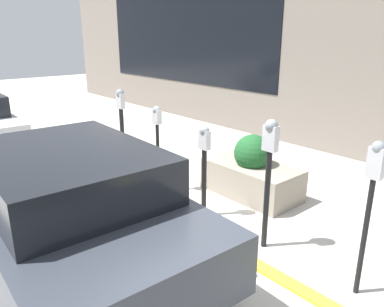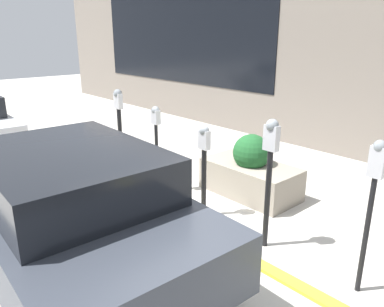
% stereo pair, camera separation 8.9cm
% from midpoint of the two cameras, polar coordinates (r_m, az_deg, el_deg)
% --- Properties ---
extents(ground_plane, '(40.00, 40.00, 0.00)m').
position_cam_midpoint_polar(ground_plane, '(5.35, -1.35, -10.25)').
color(ground_plane, beige).
extents(curb_strip, '(24.50, 0.16, 0.04)m').
position_cam_midpoint_polar(curb_strip, '(5.30, -2.02, -10.33)').
color(curb_strip, gold).
rests_on(curb_strip, ground_plane).
extents(building_facade, '(24.50, 0.17, 4.43)m').
position_cam_midpoint_polar(building_facade, '(8.35, 23.42, 14.37)').
color(building_facade, slate).
rests_on(building_facade, ground_plane).
extents(parking_meter_nearest, '(0.14, 0.12, 1.60)m').
position_cam_midpoint_polar(parking_meter_nearest, '(3.89, 25.31, -4.84)').
color(parking_meter_nearest, black).
rests_on(parking_meter_nearest, ground_plane).
extents(parking_meter_second, '(0.17, 0.15, 1.61)m').
position_cam_midpoint_polar(parking_meter_second, '(4.42, 11.22, -1.23)').
color(parking_meter_second, black).
rests_on(parking_meter_second, ground_plane).
extents(parking_meter_middle, '(0.16, 0.14, 1.33)m').
position_cam_midpoint_polar(parking_meter_middle, '(5.18, 1.36, -0.56)').
color(parking_meter_middle, black).
rests_on(parking_meter_middle, ground_plane).
extents(parking_meter_fourth, '(0.15, 0.13, 1.44)m').
position_cam_midpoint_polar(parking_meter_fourth, '(6.01, -5.91, 3.20)').
color(parking_meter_fourth, black).
rests_on(parking_meter_fourth, ground_plane).
extents(parking_meter_farthest, '(0.18, 0.15, 1.57)m').
position_cam_midpoint_polar(parking_meter_farthest, '(7.01, -11.38, 5.18)').
color(parking_meter_farthest, black).
rests_on(parking_meter_farthest, ground_plane).
extents(planter_box, '(1.55, 0.82, 1.01)m').
position_cam_midpoint_polar(planter_box, '(6.13, 8.47, -2.94)').
color(planter_box, gray).
rests_on(planter_box, ground_plane).
extents(parked_car_middle, '(4.19, 1.99, 1.38)m').
position_cam_midpoint_polar(parked_car_middle, '(4.41, -19.05, -7.13)').
color(parked_car_middle, '#383D47').
rests_on(parked_car_middle, ground_plane).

